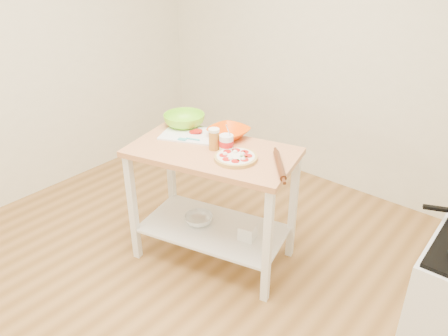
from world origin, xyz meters
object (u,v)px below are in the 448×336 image
(cutting_board, at_px, (190,134))
(orange_bowl, at_px, (229,133))
(yogurt_tub, at_px, (226,143))
(pizza, at_px, (236,157))
(green_bowl, at_px, (184,120))
(beer_pint, at_px, (214,139))
(knife, at_px, (186,126))
(spatula, at_px, (188,139))
(shelf_glass_bowl, at_px, (199,219))
(prep_island, at_px, (213,182))
(rolling_pin, at_px, (280,165))
(shelf_bin, at_px, (248,232))

(cutting_board, height_order, orange_bowl, orange_bowl)
(orange_bowl, relative_size, yogurt_tub, 1.36)
(pizza, bearing_deg, green_bowl, 163.48)
(orange_bowl, distance_m, beer_pint, 0.23)
(cutting_board, height_order, knife, cutting_board)
(pizza, distance_m, knife, 0.64)
(pizza, distance_m, spatula, 0.44)
(knife, xyz_separation_m, shelf_glass_bowl, (0.28, -0.19, -0.62))
(prep_island, distance_m, pizza, 0.34)
(prep_island, bearing_deg, rolling_pin, 7.66)
(green_bowl, height_order, beer_pint, beer_pint)
(orange_bowl, height_order, beer_pint, beer_pint)
(yogurt_tub, relative_size, shelf_bin, 1.87)
(green_bowl, relative_size, rolling_pin, 0.88)
(orange_bowl, relative_size, beer_pint, 1.87)
(cutting_board, bearing_deg, beer_pint, -38.77)
(shelf_bin, bearing_deg, yogurt_tub, -177.93)
(pizza, height_order, spatula, pizza)
(pizza, relative_size, shelf_bin, 2.58)
(shelf_glass_bowl, height_order, shelf_bin, shelf_bin)
(spatula, bearing_deg, cutting_board, 106.09)
(pizza, distance_m, shelf_bin, 0.61)
(green_bowl, distance_m, rolling_pin, 0.94)
(prep_island, bearing_deg, beer_pint, 75.65)
(prep_island, height_order, yogurt_tub, yogurt_tub)
(orange_bowl, relative_size, shelf_glass_bowl, 1.31)
(spatula, relative_size, yogurt_tub, 0.69)
(green_bowl, relative_size, beer_pint, 2.09)
(yogurt_tub, xyz_separation_m, rolling_pin, (0.41, 0.02, -0.04))
(shelf_bin, bearing_deg, pizza, -132.93)
(yogurt_tub, relative_size, shelf_glass_bowl, 0.96)
(prep_island, xyz_separation_m, pizza, (0.21, -0.01, 0.27))
(rolling_pin, bearing_deg, shelf_glass_bowl, -171.28)
(orange_bowl, bearing_deg, pizza, -43.47)
(cutting_board, distance_m, yogurt_tub, 0.38)
(rolling_pin, distance_m, shelf_bin, 0.64)
(orange_bowl, distance_m, shelf_glass_bowl, 0.70)
(pizza, distance_m, orange_bowl, 0.36)
(cutting_board, xyz_separation_m, shelf_glass_bowl, (0.17, -0.12, -0.61))
(prep_island, xyz_separation_m, cutting_board, (-0.29, 0.09, 0.26))
(pizza, height_order, cutting_board, pizza)
(prep_island, xyz_separation_m, yogurt_tub, (0.08, 0.05, 0.31))
(rolling_pin, height_order, shelf_glass_bowl, rolling_pin)
(cutting_board, bearing_deg, green_bowl, 124.94)
(rolling_pin, bearing_deg, cutting_board, 178.17)
(spatula, distance_m, shelf_glass_bowl, 0.63)
(prep_island, height_order, green_bowl, green_bowl)
(shelf_glass_bowl, bearing_deg, yogurt_tub, 19.81)
(pizza, height_order, beer_pint, beer_pint)
(knife, relative_size, shelf_glass_bowl, 1.10)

